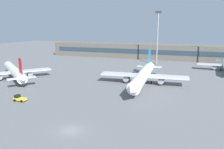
# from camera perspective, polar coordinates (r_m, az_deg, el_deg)

# --- Properties ---
(ground_plane) EXTENTS (400.00, 400.00, 0.00)m
(ground_plane) POSITION_cam_1_polar(r_m,az_deg,el_deg) (82.12, 3.99, -2.35)
(ground_plane) COLOR slate
(terminal_building) EXTENTS (145.05, 12.13, 9.00)m
(terminal_building) POSITION_cam_1_polar(r_m,az_deg,el_deg) (147.13, 11.54, 5.57)
(terminal_building) COLOR #5B564C
(terminal_building) RESTS_ON ground_plane
(airplane_near) EXTENTS (33.15, 27.78, 9.88)m
(airplane_near) POSITION_cam_1_polar(r_m,az_deg,el_deg) (97.86, -23.37, 0.82)
(airplane_near) COLOR silver
(airplane_near) RESTS_ON ground_plane
(airplane_mid) EXTENTS (31.23, 44.72, 11.04)m
(airplane_mid) POSITION_cam_1_polar(r_m,az_deg,el_deg) (80.64, 7.84, -0.25)
(airplane_mid) COLOR white
(airplane_mid) RESTS_ON ground_plane
(baggage_tug_yellow) EXTENTS (3.61, 1.83, 1.75)m
(baggage_tug_yellow) POSITION_cam_1_polar(r_m,az_deg,el_deg) (68.16, -22.24, -5.55)
(baggage_tug_yellow) COLOR yellow
(baggage_tug_yellow) RESTS_ON ground_plane
(floodlight_tower_east) EXTENTS (3.20, 0.80, 28.33)m
(floodlight_tower_east) POSITION_cam_1_polar(r_m,az_deg,el_deg) (126.43, 11.38, 9.90)
(floodlight_tower_east) COLOR gray
(floodlight_tower_east) RESTS_ON ground_plane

